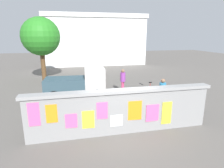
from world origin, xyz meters
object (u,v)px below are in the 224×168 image
object	(u,v)px
bicycle_near	(148,91)
auto_rickshaw_truck	(79,83)
person_walking	(162,91)
motorcycle	(56,112)
tree_roadside	(41,37)
person_bystander	(123,79)

from	to	relation	value
bicycle_near	auto_rickshaw_truck	bearing A→B (deg)	168.36
person_walking	motorcycle	bearing A→B (deg)	-174.96
auto_rickshaw_truck	person_walking	bearing A→B (deg)	-34.07
auto_rickshaw_truck	tree_roadside	distance (m)	6.32
bicycle_near	person_bystander	world-z (taller)	person_bystander
auto_rickshaw_truck	motorcycle	distance (m)	3.52
motorcycle	person_bystander	xyz separation A→B (m)	(4.06, 3.56, 0.52)
person_walking	tree_roadside	size ratio (longest dim) A/B	0.31
auto_rickshaw_truck	motorcycle	xyz separation A→B (m)	(-1.16, -3.29, -0.44)
person_bystander	tree_roadside	bearing A→B (deg)	139.24
auto_rickshaw_truck	person_walking	world-z (taller)	auto_rickshaw_truck
motorcycle	bicycle_near	xyz separation A→B (m)	(5.37, 2.42, -0.10)
auto_rickshaw_truck	person_bystander	world-z (taller)	auto_rickshaw_truck
bicycle_near	tree_roadside	distance (m)	9.62
auto_rickshaw_truck	person_walking	xyz separation A→B (m)	(4.17, -2.82, 0.09)
bicycle_near	person_bystander	bearing A→B (deg)	139.05
auto_rickshaw_truck	motorcycle	world-z (taller)	auto_rickshaw_truck
person_walking	person_bystander	world-z (taller)	same
person_bystander	motorcycle	bearing A→B (deg)	-138.80
auto_rickshaw_truck	tree_roadside	world-z (taller)	tree_roadside
bicycle_near	person_walking	size ratio (longest dim) A/B	1.05
bicycle_near	person_walking	bearing A→B (deg)	-91.15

